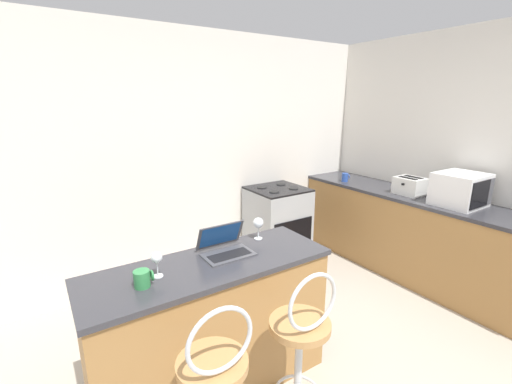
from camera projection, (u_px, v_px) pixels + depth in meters
name	position (u px, v px, depth m)	size (l,w,h in m)	color
wall_back	(186.00, 159.00, 3.61)	(12.00, 0.06, 2.60)	silver
breakfast_bar	(213.00, 327.00, 2.24)	(1.55, 0.54, 0.92)	#9E703D
counter_right	(418.00, 237.00, 3.70)	(0.63, 2.93, 0.92)	#9E703D
bar_stool_far	(301.00, 358.00, 1.91)	(0.40, 0.40, 1.06)	silver
laptop	(225.00, 246.00, 2.25)	(0.32, 0.26, 0.19)	#47474C
microwave	(460.00, 189.00, 3.26)	(0.44, 0.40, 0.31)	white
toaster	(410.00, 186.00, 3.66)	(0.26, 0.28, 0.19)	silver
stove_range	(277.00, 226.00, 4.05)	(0.62, 0.61, 0.93)	#9EA3A8
wine_glass_short	(157.00, 259.00, 1.93)	(0.07, 0.07, 0.15)	silver
mug_blue	(345.00, 177.00, 4.25)	(0.09, 0.08, 0.10)	#2D51AD
mug_green	(142.00, 279.00, 1.84)	(0.10, 0.09, 0.09)	#338447
wine_glass_tall	(258.00, 224.00, 2.47)	(0.08, 0.08, 0.16)	silver
mug_white	(401.00, 183.00, 3.95)	(0.10, 0.08, 0.10)	white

